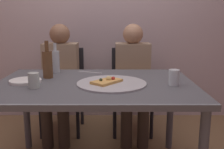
{
  "coord_description": "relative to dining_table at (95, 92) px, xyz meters",
  "views": [
    {
      "loc": [
        0.13,
        -1.9,
        1.24
      ],
      "look_at": [
        0.13,
        0.06,
        0.81
      ],
      "focal_mm": 42.32,
      "sensor_mm": 36.0,
      "label": 1
    }
  ],
  "objects": [
    {
      "name": "pizza_tray",
      "position": [
        0.13,
        -0.04,
        0.08
      ],
      "size": [
        0.51,
        0.51,
        0.01
      ],
      "primitive_type": "cylinder",
      "color": "#ADADB2",
      "rests_on": "dining_table"
    },
    {
      "name": "pizza_slice_last",
      "position": [
        0.09,
        -0.04,
        0.1
      ],
      "size": [
        0.24,
        0.25,
        0.05
      ],
      "color": "tan",
      "rests_on": "pizza_tray"
    },
    {
      "name": "dining_table",
      "position": [
        0.0,
        0.0,
        0.0
      ],
      "size": [
        1.48,
        1.02,
        0.76
      ],
      "color": "#4C4C51",
      "rests_on": "ground_plane"
    },
    {
      "name": "table_knife",
      "position": [
        -0.07,
        0.36,
        0.08
      ],
      "size": [
        0.21,
        0.1,
        0.01
      ],
      "primitive_type": "cube",
      "rotation": [
        0.0,
        0.0,
        2.78
      ],
      "color": "#B7B7BC",
      "rests_on": "dining_table"
    },
    {
      "name": "guest_in_beanie",
      "position": [
        0.35,
        0.76,
        -0.04
      ],
      "size": [
        0.36,
        0.56,
        1.17
      ],
      "rotation": [
        0.0,
        0.0,
        3.14
      ],
      "color": "#937A60",
      "rests_on": "ground_plane"
    },
    {
      "name": "plate_stack",
      "position": [
        -0.52,
        0.01,
        0.09
      ],
      "size": [
        0.23,
        0.23,
        0.02
      ],
      "primitive_type": "cylinder",
      "color": "white",
      "rests_on": "dining_table"
    },
    {
      "name": "beer_bottle",
      "position": [
        -0.37,
        0.37,
        0.18
      ],
      "size": [
        0.07,
        0.07,
        0.26
      ],
      "color": "#B2BCC1",
      "rests_on": "dining_table"
    },
    {
      "name": "back_wall",
      "position": [
        0.0,
        1.35,
        0.62
      ],
      "size": [
        6.0,
        0.1,
        2.6
      ],
      "primitive_type": "cube",
      "color": "#B29EA3",
      "rests_on": "ground_plane"
    },
    {
      "name": "wine_bottle",
      "position": [
        -0.39,
        0.17,
        0.19
      ],
      "size": [
        0.08,
        0.08,
        0.3
      ],
      "color": "brown",
      "rests_on": "dining_table"
    },
    {
      "name": "guest_in_sweater",
      "position": [
        -0.41,
        0.76,
        -0.04
      ],
      "size": [
        0.36,
        0.56,
        1.17
      ],
      "rotation": [
        0.0,
        0.0,
        3.14
      ],
      "color": "#937A60",
      "rests_on": "ground_plane"
    },
    {
      "name": "chair_right",
      "position": [
        0.35,
        0.91,
        -0.17
      ],
      "size": [
        0.44,
        0.44,
        0.9
      ],
      "rotation": [
        0.0,
        0.0,
        3.14
      ],
      "color": "black",
      "rests_on": "ground_plane"
    },
    {
      "name": "tumbler_far",
      "position": [
        -0.41,
        -0.15,
        0.13
      ],
      "size": [
        0.08,
        0.08,
        0.11
      ],
      "primitive_type": "cylinder",
      "color": "#B7C6BC",
      "rests_on": "dining_table"
    },
    {
      "name": "chair_left",
      "position": [
        -0.41,
        0.91,
        -0.17
      ],
      "size": [
        0.44,
        0.44,
        0.9
      ],
      "rotation": [
        0.0,
        0.0,
        3.14
      ],
      "color": "black",
      "rests_on": "ground_plane"
    },
    {
      "name": "tumbler_near",
      "position": [
        0.57,
        -0.07,
        0.13
      ],
      "size": [
        0.08,
        0.08,
        0.11
      ],
      "primitive_type": "cylinder",
      "color": "silver",
      "rests_on": "dining_table"
    }
  ]
}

